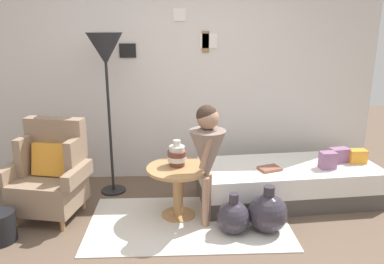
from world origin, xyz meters
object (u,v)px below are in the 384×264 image
object	(u,v)px
daybed	(287,182)
demijohn_near	(233,217)
side_table	(178,181)
book_on_daybed	(270,169)
person_child	(207,150)
floor_lamp	(105,56)
vase_striped	(177,155)
armchair	(51,174)
demijohn_far	(268,213)

from	to	relation	value
daybed	demijohn_near	world-z (taller)	daybed
side_table	book_on_daybed	world-z (taller)	side_table
person_child	book_on_daybed	world-z (taller)	person_child
demijohn_near	floor_lamp	bearing A→B (deg)	142.19
side_table	vase_striped	xyz separation A→B (m)	(-0.01, 0.05, 0.25)
demijohn_near	book_on_daybed	bearing A→B (deg)	50.02
armchair	vase_striped	world-z (taller)	armchair
demijohn_far	demijohn_near	bearing A→B (deg)	-177.02
armchair	floor_lamp	size ratio (longest dim) A/B	0.54
person_child	floor_lamp	bearing A→B (deg)	141.83
armchair	person_child	xyz separation A→B (m)	(1.53, -0.28, 0.32)
side_table	demijohn_far	distance (m)	0.91
demijohn_near	demijohn_far	bearing A→B (deg)	2.98
daybed	demijohn_near	distance (m)	0.97
book_on_daybed	demijohn_far	bearing A→B (deg)	-104.05
demijohn_far	side_table	bearing A→B (deg)	158.37
book_on_daybed	demijohn_near	bearing A→B (deg)	-129.98
vase_striped	floor_lamp	distance (m)	1.31
person_child	book_on_daybed	size ratio (longest dim) A/B	5.36
person_child	demijohn_far	distance (m)	0.81
side_table	demijohn_far	xyz separation A→B (m)	(0.83, -0.33, -0.20)
floor_lamp	book_on_daybed	distance (m)	2.09
floor_lamp	person_child	distance (m)	1.52
vase_striped	person_child	world-z (taller)	person_child
armchair	demijohn_near	bearing A→B (deg)	-14.13
daybed	demijohn_far	xyz separation A→B (m)	(-0.37, -0.66, -0.01)
armchair	vase_striped	bearing A→B (deg)	-2.30
vase_striped	demijohn_far	bearing A→B (deg)	-24.23
daybed	side_table	xyz separation A→B (m)	(-1.20, -0.33, 0.18)
side_table	demijohn_far	size ratio (longest dim) A/B	1.36
demijohn_near	person_child	bearing A→B (deg)	143.87
vase_striped	demijohn_far	distance (m)	1.02
side_table	person_child	world-z (taller)	person_child
daybed	vase_striped	world-z (taller)	vase_striped
daybed	vase_striped	size ratio (longest dim) A/B	7.55
demijohn_far	person_child	bearing A→B (deg)	164.72
vase_striped	demijohn_near	size ratio (longest dim) A/B	0.66
side_table	floor_lamp	xyz separation A→B (m)	(-0.74, 0.62, 1.16)
floor_lamp	book_on_daybed	world-z (taller)	floor_lamp
vase_striped	demijohn_near	bearing A→B (deg)	-37.53
vase_striped	demijohn_near	world-z (taller)	vase_striped
side_table	demijohn_near	size ratio (longest dim) A/B	1.56
floor_lamp	demijohn_far	bearing A→B (deg)	-31.18
daybed	floor_lamp	world-z (taller)	floor_lamp
vase_striped	demijohn_far	world-z (taller)	vase_striped
person_child	demijohn_near	bearing A→B (deg)	-36.13
daybed	book_on_daybed	xyz separation A→B (m)	(-0.24, -0.13, 0.22)
book_on_daybed	vase_striped	bearing A→B (deg)	-171.13
armchair	floor_lamp	bearing A→B (deg)	45.60
side_table	vase_striped	bearing A→B (deg)	99.63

